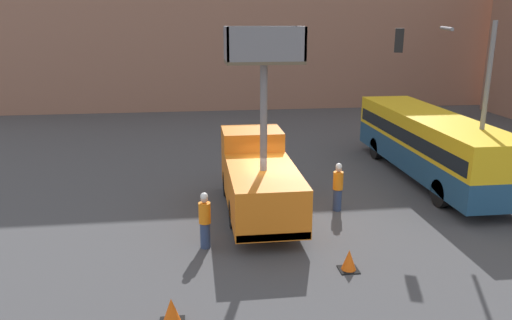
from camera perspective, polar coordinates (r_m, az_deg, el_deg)
ground_plane at (r=18.44m, az=2.87°, el=-6.57°), size 120.00×120.00×0.00m
utility_truck at (r=18.31m, az=0.31°, el=-1.65°), size 2.48×6.60×6.80m
city_bus at (r=23.68m, az=19.27°, el=2.06°), size 2.60×11.23×2.92m
traffic_light_pole at (r=20.66m, az=21.91°, el=8.15°), size 3.40×3.15×6.98m
road_worker_near_truck at (r=15.85m, az=-5.87°, el=-6.88°), size 0.38×0.38×1.85m
road_worker_directing at (r=19.00m, az=9.34°, el=-3.06°), size 0.38×0.38×1.87m
traffic_cone_near_truck at (r=14.93m, az=10.57°, el=-11.24°), size 0.56×0.56×0.64m
traffic_cone_mid_road at (r=12.53m, az=-9.63°, el=-16.77°), size 0.60×0.60×0.69m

